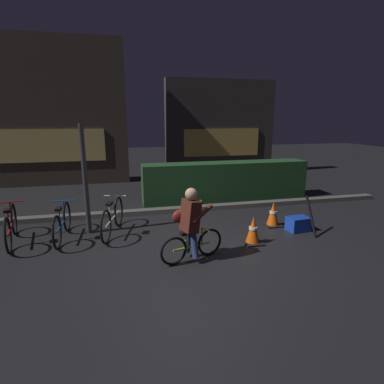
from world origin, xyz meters
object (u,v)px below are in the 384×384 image
(traffic_cone_near, at_px, (253,231))
(blue_crate, at_px, (298,224))
(parked_bike_leftmost, at_px, (11,226))
(traffic_cone_far, at_px, (273,214))
(cyclist, at_px, (190,224))
(closed_umbrella, at_px, (311,216))
(street_post, at_px, (85,180))
(parked_bike_center_left, at_px, (113,218))
(parked_bike_left_mid, at_px, (62,223))

(traffic_cone_near, xyz_separation_m, blue_crate, (1.21, 0.40, -0.11))
(parked_bike_leftmost, bearing_deg, traffic_cone_far, -103.78)
(cyclist, bearing_deg, closed_umbrella, -6.01)
(street_post, height_order, closed_umbrella, street_post)
(parked_bike_leftmost, height_order, traffic_cone_far, parked_bike_leftmost)
(cyclist, xyz_separation_m, closed_umbrella, (2.64, 0.55, -0.23))
(parked_bike_center_left, bearing_deg, blue_crate, -86.69)
(street_post, xyz_separation_m, parked_bike_center_left, (0.49, -0.18, -0.77))
(parked_bike_center_left, height_order, traffic_cone_far, parked_bike_center_left)
(street_post, xyz_separation_m, parked_bike_left_mid, (-0.47, -0.24, -0.79))
(parked_bike_center_left, height_order, blue_crate, parked_bike_center_left)
(parked_bike_left_mid, distance_m, traffic_cone_far, 4.40)
(traffic_cone_near, height_order, closed_umbrella, closed_umbrella)
(street_post, distance_m, traffic_cone_far, 4.04)
(traffic_cone_near, bearing_deg, blue_crate, 18.23)
(traffic_cone_near, height_order, blue_crate, traffic_cone_near)
(parked_bike_left_mid, distance_m, traffic_cone_near, 3.70)
(traffic_cone_near, height_order, traffic_cone_far, traffic_cone_far)
(street_post, bearing_deg, cyclist, -43.94)
(parked_bike_center_left, distance_m, traffic_cone_near, 2.82)
(parked_bike_center_left, xyz_separation_m, cyclist, (1.27, -1.52, 0.29))
(parked_bike_leftmost, relative_size, blue_crate, 3.69)
(street_post, xyz_separation_m, cyclist, (1.76, -1.70, -0.49))
(parked_bike_center_left, bearing_deg, traffic_cone_far, -81.09)
(traffic_cone_far, bearing_deg, traffic_cone_near, -136.08)
(street_post, bearing_deg, closed_umbrella, -14.63)
(street_post, distance_m, parked_bike_center_left, 0.93)
(traffic_cone_near, relative_size, cyclist, 0.43)
(street_post, height_order, parked_bike_left_mid, street_post)
(blue_crate, height_order, closed_umbrella, closed_umbrella)
(cyclist, relative_size, closed_umbrella, 1.47)
(parked_bike_left_mid, distance_m, cyclist, 2.68)
(parked_bike_center_left, relative_size, blue_crate, 3.63)
(parked_bike_leftmost, xyz_separation_m, closed_umbrella, (5.78, -0.92, 0.05))
(parked_bike_left_mid, distance_m, blue_crate, 4.81)
(parked_bike_center_left, bearing_deg, cyclist, -126.00)
(street_post, height_order, blue_crate, street_post)
(street_post, relative_size, parked_bike_center_left, 1.40)
(traffic_cone_near, xyz_separation_m, cyclist, (-1.32, -0.40, 0.37))
(parked_bike_left_mid, distance_m, parked_bike_center_left, 0.96)
(parked_bike_center_left, bearing_deg, parked_bike_leftmost, 105.66)
(street_post, distance_m, parked_bike_left_mid, 0.94)
(traffic_cone_near, bearing_deg, parked_bike_leftmost, 166.47)
(traffic_cone_near, xyz_separation_m, closed_umbrella, (1.33, 0.15, 0.14))
(parked_bike_left_mid, xyz_separation_m, cyclist, (2.23, -1.46, 0.30))
(traffic_cone_near, distance_m, cyclist, 1.42)
(parked_bike_left_mid, xyz_separation_m, parked_bike_center_left, (0.96, 0.06, 0.01))
(cyclist, distance_m, closed_umbrella, 2.71)
(parked_bike_leftmost, xyz_separation_m, cyclist, (3.14, -1.47, 0.28))
(parked_bike_center_left, bearing_deg, street_post, 84.21)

